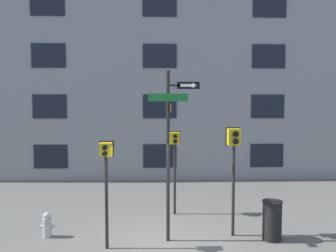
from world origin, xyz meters
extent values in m
plane|color=#595651|center=(0.00, 0.00, 0.00)|extent=(60.00, 60.00, 0.00)
cube|color=gray|center=(0.00, 7.80, 5.50)|extent=(24.00, 0.60, 11.00)
cube|color=black|center=(-4.80, 7.48, 1.10)|extent=(1.47, 0.03, 1.04)
cube|color=black|center=(0.00, 7.48, 1.10)|extent=(1.47, 0.03, 1.04)
cube|color=black|center=(4.80, 7.48, 1.10)|extent=(1.47, 0.03, 1.04)
cube|color=black|center=(-4.80, 7.48, 3.30)|extent=(1.47, 0.03, 1.04)
cube|color=black|center=(0.00, 7.48, 3.30)|extent=(1.47, 0.03, 1.04)
cube|color=black|center=(4.80, 7.48, 3.30)|extent=(1.47, 0.03, 1.04)
cube|color=black|center=(-4.80, 7.48, 5.50)|extent=(1.47, 0.03, 1.04)
cube|color=black|center=(0.00, 7.48, 5.50)|extent=(1.47, 0.03, 1.04)
cube|color=black|center=(4.80, 7.48, 5.50)|extent=(1.47, 0.03, 1.04)
cube|color=black|center=(-4.80, 7.48, 7.70)|extent=(1.47, 0.03, 1.04)
cube|color=black|center=(0.00, 7.48, 7.70)|extent=(1.47, 0.03, 1.04)
cube|color=black|center=(4.80, 7.48, 7.70)|extent=(1.47, 0.03, 1.04)
cylinder|color=black|center=(0.12, 0.36, 2.16)|extent=(0.09, 0.09, 4.32)
cube|color=black|center=(0.37, 0.36, 3.96)|extent=(0.51, 0.05, 0.05)
cube|color=#196B2D|center=(0.12, 0.30, 3.66)|extent=(0.99, 0.02, 0.20)
cube|color=brown|center=(0.18, 0.36, 3.40)|extent=(0.02, 0.84, 0.19)
cube|color=black|center=(0.62, 0.35, 3.96)|extent=(0.56, 0.02, 0.18)
cube|color=white|center=(0.58, 0.33, 3.96)|extent=(0.32, 0.01, 0.07)
cone|color=white|center=(0.78, 0.33, 3.96)|extent=(0.10, 0.14, 0.14)
cylinder|color=black|center=(-1.38, -0.09, 1.13)|extent=(0.08, 0.08, 2.26)
cube|color=gold|center=(-1.38, -0.09, 2.42)|extent=(0.29, 0.26, 0.32)
cube|color=black|center=(-1.38, 0.05, 2.42)|extent=(0.35, 0.02, 0.38)
cylinder|color=black|center=(-1.38, -0.28, 2.49)|extent=(0.11, 0.12, 0.11)
cylinder|color=black|center=(-1.38, -0.28, 2.35)|extent=(0.11, 0.12, 0.11)
cylinder|color=orange|center=(-1.38, -0.23, 2.49)|extent=(0.09, 0.01, 0.09)
cylinder|color=black|center=(1.85, 0.66, 1.21)|extent=(0.08, 0.08, 2.42)
cube|color=gold|center=(1.85, 0.66, 2.63)|extent=(0.33, 0.26, 0.43)
cube|color=black|center=(1.85, 0.80, 2.63)|extent=(0.39, 0.02, 0.49)
cylinder|color=black|center=(1.85, 0.47, 2.73)|extent=(0.15, 0.12, 0.15)
cylinder|color=black|center=(1.85, 0.47, 2.54)|extent=(0.15, 0.12, 0.15)
cylinder|color=orange|center=(1.85, 0.52, 2.73)|extent=(0.12, 0.01, 0.12)
cylinder|color=black|center=(0.40, 2.58, 1.11)|extent=(0.08, 0.08, 2.23)
cube|color=gold|center=(0.40, 2.58, 2.41)|extent=(0.31, 0.26, 0.36)
cube|color=black|center=(0.40, 2.72, 2.41)|extent=(0.37, 0.02, 0.42)
cylinder|color=black|center=(0.40, 2.39, 2.49)|extent=(0.13, 0.12, 0.13)
cylinder|color=black|center=(0.40, 2.39, 2.32)|extent=(0.13, 0.12, 0.13)
cylinder|color=orange|center=(0.40, 2.45, 2.49)|extent=(0.10, 0.01, 0.10)
cylinder|color=#A5A5A8|center=(-3.05, 0.73, 0.25)|extent=(0.23, 0.23, 0.50)
sphere|color=#A5A5A8|center=(-3.05, 0.73, 0.56)|extent=(0.19, 0.19, 0.19)
cylinder|color=#A5A5A8|center=(-3.20, 0.73, 0.28)|extent=(0.08, 0.08, 0.08)
cylinder|color=#A5A5A8|center=(-2.90, 0.73, 0.28)|extent=(0.08, 0.08, 0.08)
cylinder|color=black|center=(2.79, 0.32, 0.49)|extent=(0.49, 0.49, 0.98)
cylinder|color=black|center=(2.79, 0.32, 1.00)|extent=(0.52, 0.52, 0.04)
camera|label=1|loc=(-0.21, -8.98, 3.61)|focal=40.00mm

